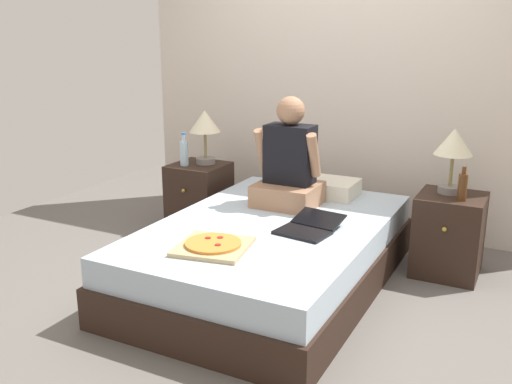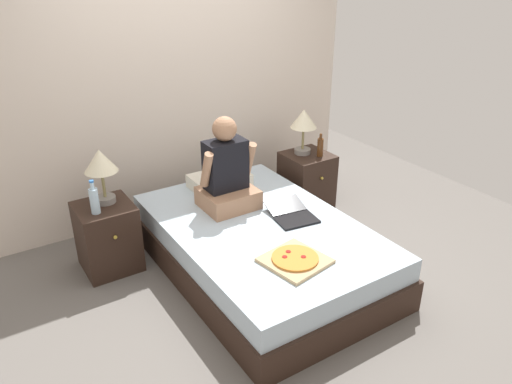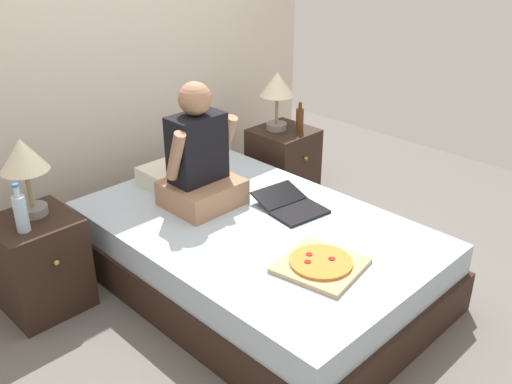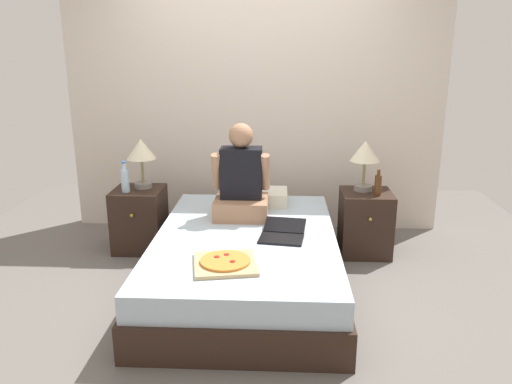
{
  "view_description": "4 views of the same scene",
  "coord_description": "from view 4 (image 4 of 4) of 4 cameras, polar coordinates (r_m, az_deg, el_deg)",
  "views": [
    {
      "loc": [
        1.54,
        -3.21,
        1.65
      ],
      "look_at": [
        -0.01,
        -0.19,
        0.69
      ],
      "focal_mm": 40.0,
      "sensor_mm": 36.0,
      "label": 1
    },
    {
      "loc": [
        -1.9,
        -2.88,
        2.39
      ],
      "look_at": [
        -0.06,
        -0.02,
        0.74
      ],
      "focal_mm": 35.0,
      "sensor_mm": 36.0,
      "label": 2
    },
    {
      "loc": [
        -2.08,
        -2.1,
        2.09
      ],
      "look_at": [
        0.02,
        0.02,
        0.62
      ],
      "focal_mm": 40.0,
      "sensor_mm": 36.0,
      "label": 3
    },
    {
      "loc": [
        0.25,
        -3.54,
        1.8
      ],
      "look_at": [
        0.08,
        0.0,
        0.77
      ],
      "focal_mm": 35.0,
      "sensor_mm": 36.0,
      "label": 4
    }
  ],
  "objects": [
    {
      "name": "lamp_on_left_nightstand",
      "position": [
        4.58,
        -12.98,
        4.42
      ],
      "size": [
        0.26,
        0.26,
        0.45
      ],
      "color": "gray",
      "rests_on": "nightstand_left"
    },
    {
      "name": "water_bottle",
      "position": [
        4.53,
        -14.73,
        1.38
      ],
      "size": [
        0.07,
        0.07,
        0.28
      ],
      "color": "silver",
      "rests_on": "nightstand_left"
    },
    {
      "name": "wall_back",
      "position": [
        5.01,
        -0.11,
        9.9
      ],
      "size": [
        3.69,
        0.12,
        2.5
      ],
      "primitive_type": "cube",
      "color": "beige",
      "rests_on": "ground"
    },
    {
      "name": "nightstand_left",
      "position": [
        4.7,
        -13.14,
        -3.03
      ],
      "size": [
        0.44,
        0.47,
        0.57
      ],
      "color": "black",
      "rests_on": "ground"
    },
    {
      "name": "pizza_box",
      "position": [
        3.28,
        -3.54,
        -8.08
      ],
      "size": [
        0.47,
        0.47,
        0.05
      ],
      "color": "tan",
      "rests_on": "bed"
    },
    {
      "name": "pillow",
      "position": [
        4.53,
        0.28,
        -0.55
      ],
      "size": [
        0.52,
        0.34,
        0.12
      ],
      "primitive_type": "cube",
      "color": "silver",
      "rests_on": "bed"
    },
    {
      "name": "bed",
      "position": [
        3.89,
        -1.16,
        -7.85
      ],
      "size": [
        1.4,
        2.14,
        0.44
      ],
      "color": "black",
      "rests_on": "ground"
    },
    {
      "name": "ground_plane",
      "position": [
        3.98,
        -1.14,
        -10.67
      ],
      "size": [
        5.69,
        5.69,
        0.0
      ],
      "primitive_type": "plane",
      "color": "#66605B"
    },
    {
      "name": "person_seated",
      "position": [
        4.12,
        -1.69,
        1.05
      ],
      "size": [
        0.47,
        0.4,
        0.78
      ],
      "color": "#A37556",
      "rests_on": "bed"
    },
    {
      "name": "lamp_on_right_nightstand",
      "position": [
        4.47,
        12.35,
        4.19
      ],
      "size": [
        0.26,
        0.26,
        0.45
      ],
      "color": "gray",
      "rests_on": "nightstand_right"
    },
    {
      "name": "beer_bottle",
      "position": [
        4.4,
        13.76,
        0.81
      ],
      "size": [
        0.06,
        0.06,
        0.23
      ],
      "color": "#512D14",
      "rests_on": "nightstand_right"
    },
    {
      "name": "laptop",
      "position": [
        3.75,
        3.05,
        -4.84
      ],
      "size": [
        0.37,
        0.45,
        0.07
      ],
      "color": "black",
      "rests_on": "bed"
    },
    {
      "name": "nightstand_right",
      "position": [
        4.59,
        12.36,
        -3.44
      ],
      "size": [
        0.44,
        0.47,
        0.57
      ],
      "color": "black",
      "rests_on": "ground"
    }
  ]
}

